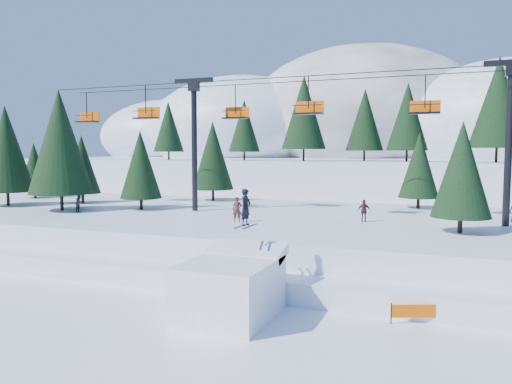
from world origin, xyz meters
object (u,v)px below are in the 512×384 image
(jump_kicker, at_px, (231,286))
(chairlift, at_px, (316,121))
(banner_far, at_px, (408,297))
(banner_near, at_px, (425,311))

(jump_kicker, xyz_separation_m, chairlift, (-0.24, 15.28, 7.98))
(jump_kicker, distance_m, chairlift, 17.24)
(chairlift, xyz_separation_m, banner_far, (7.35, -11.36, -8.78))
(banner_far, bearing_deg, jump_kicker, -151.09)
(chairlift, height_order, banner_far, chairlift)
(jump_kicker, relative_size, chairlift, 0.12)
(chairlift, relative_size, banner_near, 17.41)
(jump_kicker, bearing_deg, banner_near, 14.73)
(banner_near, distance_m, banner_far, 2.01)
(jump_kicker, bearing_deg, chairlift, 90.91)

